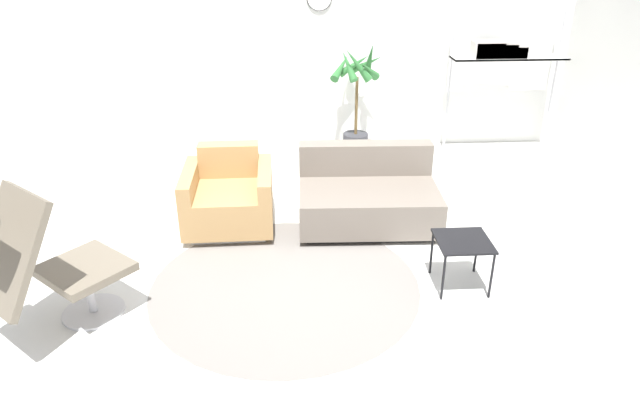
{
  "coord_description": "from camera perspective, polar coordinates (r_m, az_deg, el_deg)",
  "views": [
    {
      "loc": [
        -0.22,
        -4.1,
        2.55
      ],
      "look_at": [
        0.04,
        0.07,
        0.55
      ],
      "focal_mm": 32.0,
      "sensor_mm": 36.0,
      "label": 1
    }
  ],
  "objects": [
    {
      "name": "potted_plant",
      "position": [
        6.93,
        3.69,
        9.59
      ],
      "size": [
        0.67,
        0.62,
        1.4
      ],
      "color": "#333338",
      "rests_on": "ground_plane"
    },
    {
      "name": "couch_low",
      "position": [
        5.4,
        4.76,
        0.27
      ],
      "size": [
        1.31,
        0.92,
        0.69
      ],
      "rotation": [
        0.0,
        0.0,
        3.11
      ],
      "color": "black",
      "rests_on": "ground_plane"
    },
    {
      "name": "shelf_unit",
      "position": [
        7.25,
        17.69,
        13.86
      ],
      "size": [
        1.36,
        0.28,
        1.77
      ],
      "color": "#BCBCC1",
      "rests_on": "ground_plane"
    },
    {
      "name": "wall_back",
      "position": [
        7.09,
        -1.83,
        16.22
      ],
      "size": [
        12.0,
        0.09,
        2.8
      ],
      "color": "silver",
      "rests_on": "ground_plane"
    },
    {
      "name": "armchair_red",
      "position": [
        5.36,
        -9.09,
        0.13
      ],
      "size": [
        0.82,
        0.81,
        0.72
      ],
      "rotation": [
        0.0,
        0.0,
        3.16
      ],
      "color": "silver",
      "rests_on": "ground_plane"
    },
    {
      "name": "ground_plane",
      "position": [
        4.83,
        -0.45,
        -6.28
      ],
      "size": [
        12.0,
        12.0,
        0.0
      ],
      "primitive_type": "plane",
      "color": "silver"
    },
    {
      "name": "lounge_chair",
      "position": [
        4.1,
        -27.12,
        -4.58
      ],
      "size": [
        1.04,
        1.08,
        1.17
      ],
      "rotation": [
        0.0,
        0.0,
        -0.72
      ],
      "color": "#BCBCC1",
      "rests_on": "ground_plane"
    },
    {
      "name": "side_table",
      "position": [
        4.5,
        14.1,
        -4.39
      ],
      "size": [
        0.41,
        0.41,
        0.4
      ],
      "color": "black",
      "rests_on": "ground_plane"
    },
    {
      "name": "round_rug",
      "position": [
        4.55,
        -3.5,
        -8.51
      ],
      "size": [
        2.11,
        2.11,
        0.01
      ],
      "color": "slate",
      "rests_on": "ground_plane"
    }
  ]
}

